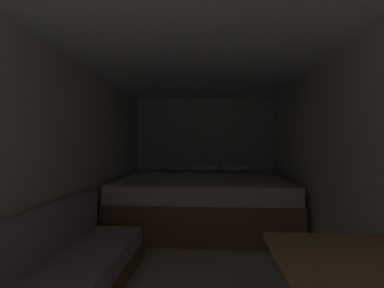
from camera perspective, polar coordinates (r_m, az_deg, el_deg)
ground_plane at (r=2.65m, az=1.23°, el=-25.78°), size 7.03×7.03×0.00m
wall_back at (r=4.93m, az=2.59°, el=-1.90°), size 2.51×0.05×1.97m
wall_left at (r=2.74m, az=-25.43°, el=-3.56°), size 0.05×5.03×1.97m
wall_right at (r=2.64m, az=28.99°, el=-3.70°), size 0.05×5.03×1.97m
ceiling_slab at (r=2.53m, az=1.23°, el=19.38°), size 2.51×5.03×0.05m
bed at (r=4.03m, az=2.27°, el=-11.51°), size 2.29×1.83×0.82m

